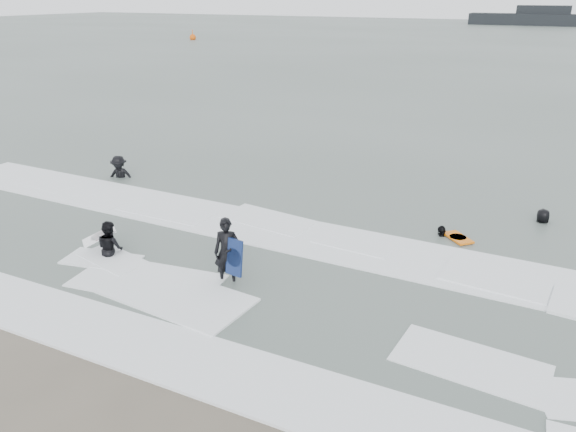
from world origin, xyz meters
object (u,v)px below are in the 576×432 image
at_px(surfer_wading, 112,257).
at_px(surfer_right_near, 441,237).
at_px(buoy, 193,37).
at_px(surfer_right_far, 542,224).
at_px(surfer_breaker, 120,179).
at_px(vessel_horizon, 542,18).
at_px(surfer_centre, 228,283).

xyz_separation_m(surfer_wading, surfer_right_near, (8.05, 5.69, 0.00)).
relative_size(surfer_wading, buoy, 0.99).
bearing_deg(surfer_right_far, surfer_wading, 21.10).
height_order(surfer_breaker, surfer_right_far, surfer_breaker).
height_order(buoy, vessel_horizon, vessel_horizon).
bearing_deg(buoy, surfer_breaker, -56.12).
height_order(surfer_breaker, vessel_horizon, vessel_horizon).
distance_m(surfer_breaker, surfer_right_near, 12.87).
bearing_deg(buoy, surfer_right_far, -45.64).
xyz_separation_m(surfer_centre, surfer_wading, (-3.82, -0.19, 0.00)).
bearing_deg(surfer_centre, surfer_right_far, 24.51).
relative_size(surfer_centre, surfer_right_far, 1.10).
distance_m(surfer_right_near, vessel_horizon, 128.76).
bearing_deg(surfer_centre, surfer_right_near, 27.47).
distance_m(surfer_centre, surfer_breaker, 10.17).
height_order(surfer_centre, vessel_horizon, vessel_horizon).
bearing_deg(buoy, surfer_centre, -53.15).
xyz_separation_m(surfer_breaker, surfer_right_far, (15.52, 2.70, 0.00)).
relative_size(surfer_breaker, surfer_right_near, 1.19).
bearing_deg(surfer_wading, vessel_horizon, -75.46).
bearing_deg(surfer_centre, surfer_wading, 157.90).
distance_m(surfer_right_far, vessel_horizon, 126.38).
relative_size(surfer_centre, surfer_right_near, 1.19).
bearing_deg(buoy, surfer_right_near, -48.31).
bearing_deg(surfer_wading, surfer_right_near, -129.84).
distance_m(surfer_breaker, buoy, 71.41).
height_order(surfer_centre, surfer_wading, surfer_centre).
distance_m(surfer_centre, vessel_horizon, 134.09).
xyz_separation_m(surfer_right_near, buoy, (-52.67, 59.14, 0.42)).
xyz_separation_m(surfer_right_near, surfer_right_far, (2.66, 2.56, 0.00)).
distance_m(surfer_breaker, vessel_horizon, 128.82).
height_order(surfer_right_near, surfer_right_far, surfer_right_far).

